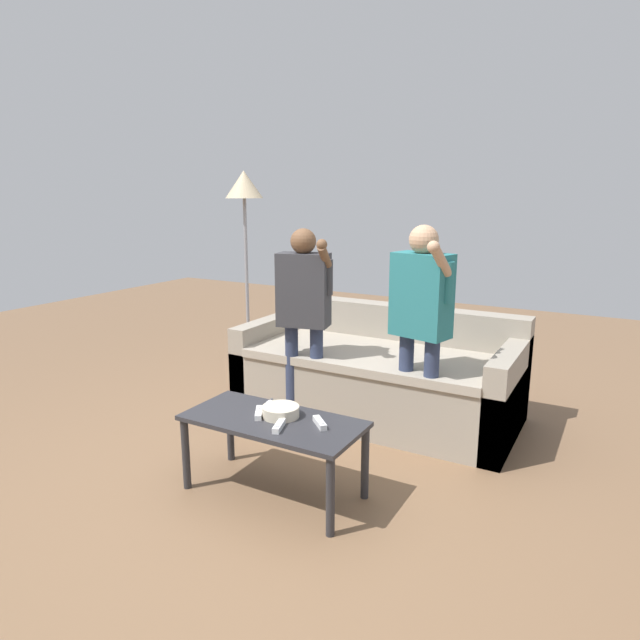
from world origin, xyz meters
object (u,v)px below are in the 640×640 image
game_remote_nunchuk (271,404)px  player_right (421,312)px  coffee_table (273,429)px  game_remote_wand_spare (320,423)px  floor_lamp (245,204)px  game_remote_wand_far (279,426)px  game_remote_wand_near (259,413)px  player_left (304,305)px  snack_bowl (281,411)px  couch (378,376)px

game_remote_nunchuk → player_right: (0.59, 0.80, 0.45)m
player_right → coffee_table: bearing=-118.1°
game_remote_wand_spare → floor_lamp: bearing=137.2°
coffee_table → game_remote_wand_spare: size_ratio=7.51×
player_right → game_remote_wand_far: player_right is taller
game_remote_wand_near → game_remote_wand_far: 0.21m
player_left → game_remote_wand_spare: size_ratio=10.71×
player_left → game_remote_wand_far: (0.44, -0.98, -0.43)m
player_right → snack_bowl: bearing=-118.4°
game_remote_nunchuk → game_remote_wand_spare: (0.36, -0.07, -0.01)m
player_left → game_remote_wand_near: bearing=-74.7°
game_remote_nunchuk → player_left: size_ratio=0.06×
game_remote_nunchuk → game_remote_wand_far: (0.20, -0.21, -0.01)m
floor_lamp → game_remote_wand_far: (1.31, -1.50, -1.09)m
snack_bowl → game_remote_wand_far: 0.16m
game_remote_nunchuk → game_remote_wand_spare: bearing=-11.5°
snack_bowl → game_remote_nunchuk: (-0.12, 0.07, -0.01)m
couch → floor_lamp: floor_lamp is taller
couch → game_remote_wand_far: (0.06, -1.44, 0.16)m
player_right → player_left: size_ratio=1.03×
game_remote_nunchuk → game_remote_wand_near: 0.12m
game_remote_wand_near → game_remote_wand_far: same height
coffee_table → player_right: (0.49, 0.92, 0.53)m
coffee_table → game_remote_wand_far: (0.10, -0.09, 0.08)m
player_left → game_remote_wand_near: (0.24, -0.89, -0.43)m
game_remote_wand_far → game_remote_wand_near: bearing=156.0°
floor_lamp → game_remote_wand_spare: bearing=-42.8°
coffee_table → player_left: size_ratio=0.70×
couch → snack_bowl: size_ratio=9.98×
player_right → game_remote_wand_far: 1.18m
player_left → game_remote_wand_far: bearing=-66.0°
player_right → player_left: 0.83m
coffee_table → floor_lamp: (-1.21, 1.41, 1.17)m
game_remote_wand_far → game_remote_wand_spare: same height
game_remote_wand_near → game_remote_wand_spare: same height
couch → floor_lamp: bearing=176.9°
couch → coffee_table: bearing=-91.7°
coffee_table → game_remote_nunchuk: (-0.10, 0.12, 0.09)m
game_remote_nunchuk → player_right: player_right is taller
coffee_table → player_left: (-0.34, 0.89, 0.51)m
floor_lamp → game_remote_wand_near: (1.12, -1.42, -1.09)m
floor_lamp → player_left: (0.88, -0.53, -0.66)m
player_left → player_right: bearing=2.5°
game_remote_wand_near → game_remote_wand_far: size_ratio=0.97×
game_remote_wand_spare → game_remote_wand_near: bearing=-172.1°
floor_lamp → player_right: floor_lamp is taller
couch → game_remote_wand_near: (-0.13, -1.35, 0.16)m
game_remote_wand_near → coffee_table: bearing=2.5°
player_right → player_left: bearing=-177.5°
player_right → game_remote_wand_spare: 1.02m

